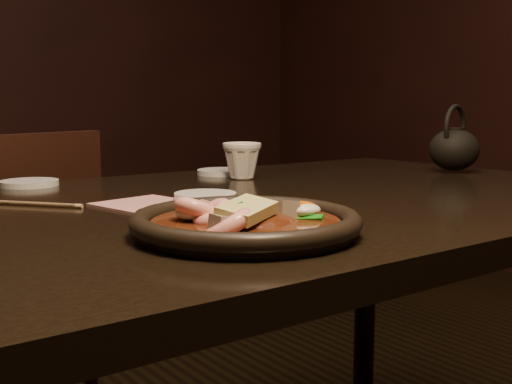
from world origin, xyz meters
TOP-DOWN VIEW (x-y plane):
  - table at (0.00, 0.00)m, footprint 1.60×0.90m
  - chair at (-0.19, 0.69)m, footprint 0.51×0.51m
  - plate at (-0.15, -0.25)m, footprint 0.29×0.29m
  - stirfry at (-0.16, -0.25)m, footprint 0.19×0.14m
  - soy_dish at (-0.04, 0.02)m, footprint 0.10×0.10m
  - saucer_left at (-0.22, 0.39)m, footprint 0.11×0.11m
  - saucer_right at (0.20, 0.33)m, footprint 0.12×0.12m
  - tea_cup at (0.19, 0.24)m, footprint 0.10×0.10m
  - chopsticks at (-0.31, 0.16)m, footprint 0.15×0.19m
  - napkin at (-0.14, 0.04)m, footprint 0.16×0.16m
  - teapot at (0.67, 0.05)m, footprint 0.14×0.12m

SIDE VIEW (x-z plane):
  - chair at x=-0.19m, z-range 0.04..0.88m
  - table at x=0.00m, z-range 0.30..1.05m
  - napkin at x=-0.14m, z-range 0.75..0.75m
  - chopsticks at x=-0.31m, z-range 0.75..0.76m
  - saucer_left at x=-0.22m, z-range 0.75..0.76m
  - saucer_right at x=0.20m, z-range 0.75..0.76m
  - soy_dish at x=-0.04m, z-range 0.75..0.76m
  - plate at x=-0.15m, z-range 0.75..0.78m
  - stirfry at x=-0.16m, z-range 0.74..0.80m
  - tea_cup at x=0.19m, z-range 0.75..0.83m
  - teapot at x=0.67m, z-range 0.73..0.89m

